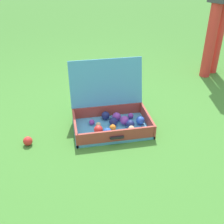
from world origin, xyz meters
name	(u,v)px	position (x,y,z in m)	size (l,w,h in m)	color
ground_plane	(111,127)	(0.00, 0.00, 0.00)	(16.00, 16.00, 0.00)	#3D7A2D
open_suitcase	(112,114)	(0.01, 0.02, 0.11)	(0.64, 0.53, 0.53)	#4799C6
stray_ball_on_grass	(28,141)	(-0.69, -0.13, 0.04)	(0.07, 0.07, 0.07)	red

